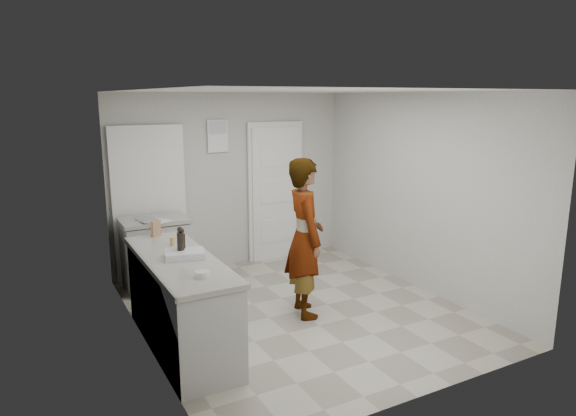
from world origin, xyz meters
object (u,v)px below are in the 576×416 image
spice_jar (173,241)px  oil_cruet_b (180,242)px  baking_dish (185,254)px  person (305,238)px  oil_cruet_a (182,242)px  cake_mix_box (156,229)px  egg_bowl (202,274)px

spice_jar → oil_cruet_b: (-0.04, -0.42, 0.10)m
oil_cruet_b → baking_dish: 0.12m
spice_jar → oil_cruet_b: bearing=-95.4°
person → spice_jar: bearing=89.8°
spice_jar → oil_cruet_a: (-0.01, -0.37, 0.08)m
person → oil_cruet_b: bearing=106.7°
oil_cruet_b → baking_dish: bearing=-62.1°
oil_cruet_a → baking_dish: 0.14m
cake_mix_box → oil_cruet_a: bearing=-110.6°
spice_jar → oil_cruet_a: oil_cruet_a is taller
cake_mix_box → baking_dish: cake_mix_box is taller
oil_cruet_b → baking_dish: (0.02, -0.05, -0.11)m
oil_cruet_a → egg_bowl: size_ratio=2.14×
oil_cruet_b → oil_cruet_a: bearing=61.7°
spice_jar → baking_dish: 0.47m
person → cake_mix_box: (-1.47, 0.76, 0.11)m
cake_mix_box → person: bearing=-51.9°
person → spice_jar: size_ratio=20.48×
oil_cruet_a → egg_bowl: 0.71m
oil_cruet_b → baking_dish: oil_cruet_b is taller
oil_cruet_a → oil_cruet_b: size_ratio=0.90×
person → oil_cruet_b: (-1.44, -0.10, 0.17)m
oil_cruet_a → baking_dish: bearing=-93.4°
person → egg_bowl: size_ratio=14.29×
person → oil_cruet_a: 1.42m
oil_cruet_b → egg_bowl: size_ratio=2.37×
cake_mix_box → oil_cruet_b: oil_cruet_b is taller
cake_mix_box → egg_bowl: bearing=-114.0°
cake_mix_box → baking_dish: 0.90m
person → oil_cruet_a: person is taller
baking_dish → spice_jar: bearing=88.2°
cake_mix_box → baking_dish: (0.05, -0.90, -0.06)m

